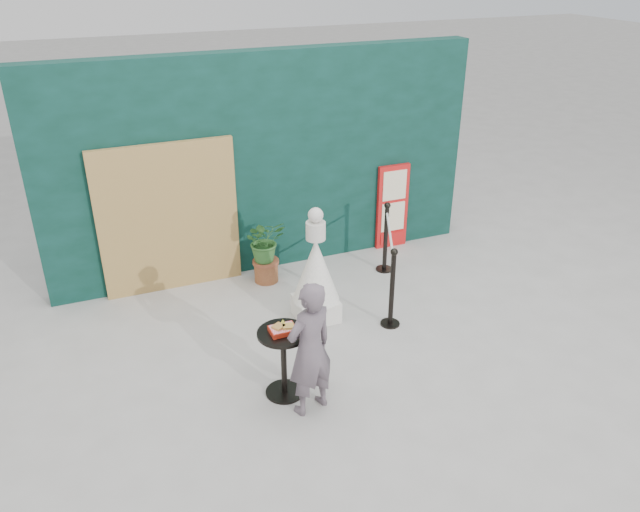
% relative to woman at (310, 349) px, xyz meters
% --- Properties ---
extents(ground, '(60.00, 60.00, 0.00)m').
position_rel_woman_xyz_m(ground, '(0.63, 0.08, -0.72)').
color(ground, '#ADAAA5').
rests_on(ground, ground).
extents(back_wall, '(6.00, 0.30, 3.00)m').
position_rel_woman_xyz_m(back_wall, '(0.63, 3.23, 0.78)').
color(back_wall, black).
rests_on(back_wall, ground).
extents(bamboo_fence, '(1.80, 0.08, 2.00)m').
position_rel_woman_xyz_m(bamboo_fence, '(-0.77, 3.02, 0.28)').
color(bamboo_fence, tan).
rests_on(bamboo_fence, ground).
extents(woman, '(0.60, 0.48, 1.43)m').
position_rel_woman_xyz_m(woman, '(0.00, 0.00, 0.00)').
color(woman, '#60525B').
rests_on(woman, ground).
extents(menu_board, '(0.50, 0.07, 1.30)m').
position_rel_woman_xyz_m(menu_board, '(2.53, 3.03, -0.07)').
color(menu_board, red).
rests_on(menu_board, ground).
extents(statue, '(0.58, 0.58, 1.48)m').
position_rel_woman_xyz_m(statue, '(0.69, 1.55, -0.11)').
color(statue, silver).
rests_on(statue, ground).
extents(cafe_table, '(0.52, 0.52, 0.75)m').
position_rel_woman_xyz_m(cafe_table, '(-0.16, 0.33, -0.22)').
color(cafe_table, black).
rests_on(cafe_table, ground).
extents(food_basket, '(0.26, 0.19, 0.11)m').
position_rel_woman_xyz_m(food_basket, '(-0.16, 0.33, 0.07)').
color(food_basket, red).
rests_on(food_basket, cafe_table).
extents(planter, '(0.54, 0.47, 0.92)m').
position_rel_woman_xyz_m(planter, '(0.41, 2.70, -0.18)').
color(planter, '#965C31').
rests_on(planter, ground).
extents(stanchion_barrier, '(0.84, 1.54, 1.03)m').
position_rel_woman_xyz_m(stanchion_barrier, '(1.77, 1.71, -0.22)').
color(stanchion_barrier, black).
rests_on(stanchion_barrier, ground).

